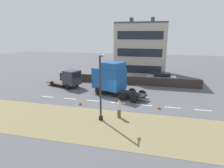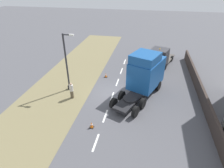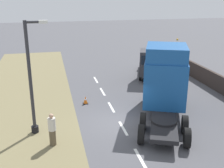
% 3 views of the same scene
% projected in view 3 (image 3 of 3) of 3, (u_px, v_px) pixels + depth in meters
% --- Properties ---
extents(ground_plane, '(120.00, 120.00, 0.00)m').
position_uv_depth(ground_plane, '(120.00, 123.00, 17.07)').
color(ground_plane, '#515156').
rests_on(ground_plane, ground).
extents(grass_verge, '(7.00, 44.00, 0.01)m').
position_uv_depth(grass_verge, '(17.00, 133.00, 15.81)').
color(grass_verge, olive).
rests_on(grass_verge, ground).
extents(lane_markings, '(0.16, 21.00, 0.00)m').
position_uv_depth(lane_markings, '(123.00, 128.00, 16.42)').
color(lane_markings, white).
rests_on(lane_markings, ground).
extents(lorry_cab, '(5.11, 7.78, 4.65)m').
position_uv_depth(lorry_cab, '(165.00, 79.00, 17.91)').
color(lorry_cab, black).
rests_on(lorry_cab, ground).
extents(flatbed_truck, '(3.91, 6.22, 2.75)m').
position_uv_depth(flatbed_truck, '(152.00, 64.00, 25.08)').
color(flatbed_truck, '#333338').
rests_on(flatbed_truck, ground).
extents(lamp_post, '(1.32, 0.40, 6.26)m').
position_uv_depth(lamp_post, '(32.00, 86.00, 15.07)').
color(lamp_post, black).
rests_on(lamp_post, ground).
extents(pedestrian, '(0.39, 0.39, 1.78)m').
position_uv_depth(pedestrian, '(52.00, 130.00, 14.38)').
color(pedestrian, brown).
rests_on(pedestrian, ground).
extents(traffic_cone_lead, '(0.36, 0.36, 0.58)m').
position_uv_depth(traffic_cone_lead, '(85.00, 100.00, 19.90)').
color(traffic_cone_lead, black).
rests_on(traffic_cone_lead, ground).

